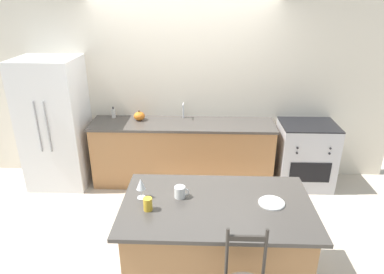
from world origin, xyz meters
The scene contains 13 objects.
ground_plane centered at (0.00, 0.00, 0.00)m, with size 18.00×18.00×0.00m, color beige.
wall_back centered at (0.00, 0.66, 1.35)m, with size 6.00×0.07×2.70m.
back_counter centered at (0.00, 0.36, 0.46)m, with size 2.55×0.64×0.91m.
sink_faucet centered at (0.00, 0.55, 1.05)m, with size 0.02×0.13×0.22m.
kitchen_island centered at (0.42, -1.61, 0.46)m, with size 1.64×0.98×0.91m.
refrigerator centered at (-1.76, 0.28, 0.90)m, with size 0.80×0.74×1.80m.
oven_range centered at (1.73, 0.33, 0.46)m, with size 0.76×0.64×0.93m.
dinner_plate centered at (0.88, -1.59, 0.92)m, with size 0.22×0.22×0.02m.
wine_glass centered at (-0.24, -1.54, 1.05)m, with size 0.08×0.08×0.19m.
coffee_mug centered at (0.09, -1.51, 0.97)m, with size 0.13×0.10×0.10m.
tumbler_cup centered at (-0.16, -1.72, 0.97)m, with size 0.07×0.07×0.11m.
pumpkin_decoration centered at (-0.61, 0.43, 0.97)m, with size 0.15×0.15×0.14m.
soap_bottle centered at (-1.00, 0.52, 0.98)m, with size 0.06×0.06×0.16m.
Camera 1 is at (0.29, -4.08, 2.58)m, focal length 32.00 mm.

